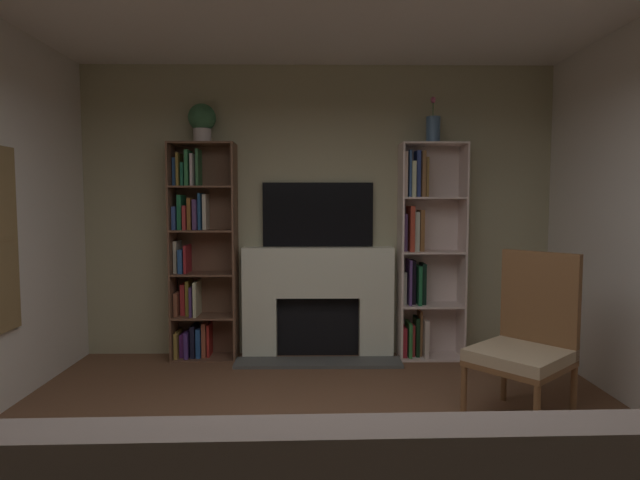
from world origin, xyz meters
TOP-DOWN VIEW (x-y plane):
  - wall_back_accent at (0.00, 2.83)m, footprint 4.76×0.06m
  - fireplace at (0.00, 2.69)m, footprint 1.58×0.51m
  - tv at (0.00, 2.77)m, footprint 1.09×0.06m
  - bookshelf_left at (-1.17, 2.68)m, footprint 0.62×0.32m
  - bookshelf_right at (1.03, 2.68)m, footprint 0.62×0.32m
  - potted_plant at (-1.11, 2.65)m, footprint 0.26×0.26m
  - vase_with_flowers at (1.11, 2.65)m, footprint 0.13×0.13m
  - armchair at (1.47, 1.21)m, footprint 0.83×0.83m

SIDE VIEW (x-z plane):
  - armchair at x=1.47m, z-range -0.02..1.16m
  - fireplace at x=0.00m, z-range 0.03..1.12m
  - bookshelf_left at x=-1.17m, z-range -0.05..2.05m
  - bookshelf_right at x=1.03m, z-range -0.02..2.08m
  - tv at x=0.00m, z-range 1.09..1.73m
  - wall_back_accent at x=0.00m, z-range 0.00..2.87m
  - vase_with_flowers at x=1.11m, z-range 2.02..2.45m
  - potted_plant at x=-1.11m, z-range 2.12..2.49m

